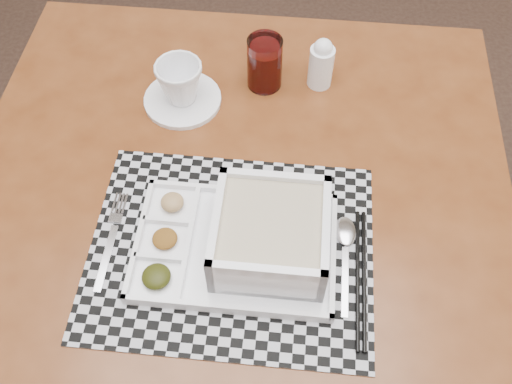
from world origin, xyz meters
TOP-DOWN VIEW (x-y plane):
  - dining_table at (0.09, 0.46)m, footprint 1.05×1.05m
  - placemat at (0.09, 0.36)m, footprint 0.49×0.41m
  - serving_tray at (0.14, 0.35)m, footprint 0.34×0.25m
  - fork at (-0.11, 0.38)m, footprint 0.03×0.19m
  - spoon at (0.28, 0.38)m, footprint 0.04×0.18m
  - chopsticks at (0.29, 0.31)m, footprint 0.04×0.24m
  - saucer at (-0.01, 0.68)m, footprint 0.15×0.15m
  - cup at (-0.01, 0.68)m, footprint 0.11×0.11m
  - juice_glass at (0.15, 0.73)m, footprint 0.07×0.07m
  - creamer_bottle at (0.25, 0.74)m, footprint 0.05×0.05m

SIDE VIEW (x-z plane):
  - dining_table at x=0.09m, z-range 0.29..1.01m
  - placemat at x=0.09m, z-range 0.72..0.73m
  - fork at x=-0.11m, z-range 0.73..0.73m
  - saucer at x=-0.01m, z-range 0.72..0.73m
  - spoon at x=0.28m, z-range 0.72..0.73m
  - chopsticks at x=0.29m, z-range 0.73..0.73m
  - serving_tray at x=0.14m, z-range 0.71..0.81m
  - juice_glass at x=0.15m, z-range 0.72..0.83m
  - cup at x=-0.01m, z-range 0.73..0.82m
  - creamer_bottle at x=0.25m, z-range 0.72..0.83m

